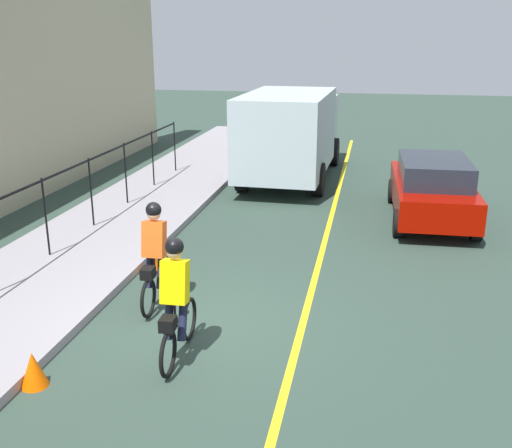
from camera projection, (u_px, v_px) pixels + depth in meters
ground_plane at (202, 322)px, 9.72m from camera, size 80.00×80.00×0.00m
lane_line_centre at (301, 331)px, 9.43m from camera, size 36.00×0.12×0.01m
sidewalk at (12, 301)px, 10.33m from camera, size 40.00×3.20×0.15m
iron_fence at (15, 212)px, 10.95m from camera, size 18.18×0.04×1.60m
cyclist_lead at (176, 301)px, 8.35m from camera, size 1.71×0.37×1.83m
cyclist_follow at (155, 255)px, 10.06m from camera, size 1.71×0.37×1.83m
patrol_sedan at (432, 188)px, 14.79m from camera, size 4.44×2.01×1.58m
box_truck_background at (291, 131)px, 18.79m from camera, size 6.77×2.69×2.78m
traffic_cone_near at (152, 259)px, 11.66m from camera, size 0.36×0.36×0.56m
traffic_cone_far at (33, 369)px, 7.89m from camera, size 0.36×0.36×0.49m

